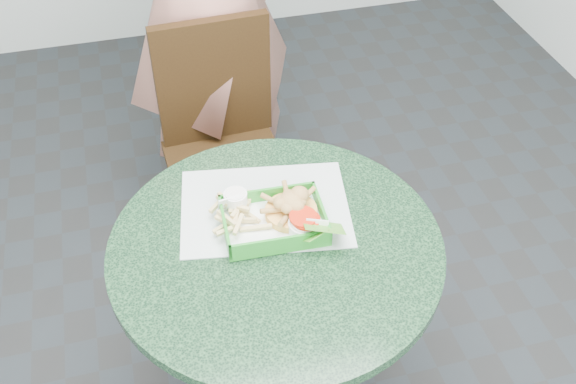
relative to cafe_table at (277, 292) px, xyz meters
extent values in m
cylinder|color=black|center=(0.00, 0.00, -0.20)|extent=(0.08, 0.08, 0.70)
cylinder|color=black|center=(0.00, 0.00, 0.15)|extent=(0.83, 0.83, 0.03)
cube|color=#402413|center=(-0.01, 0.68, -0.13)|extent=(0.40, 0.40, 0.04)
cube|color=#402413|center=(-0.01, 0.86, 0.12)|extent=(0.40, 0.04, 0.46)
cube|color=#402413|center=(-0.18, 0.50, -0.37)|extent=(0.04, 0.04, 0.43)
cube|color=#402413|center=(0.16, 0.50, -0.37)|extent=(0.04, 0.04, 0.43)
cube|color=#402413|center=(-0.18, 0.85, -0.37)|extent=(0.04, 0.04, 0.43)
cube|color=#402413|center=(0.16, 0.85, -0.37)|extent=(0.04, 0.04, 0.43)
cube|color=silver|center=(0.00, 0.13, 0.17)|extent=(0.48, 0.39, 0.00)
cube|color=#248E27|center=(0.01, 0.05, 0.18)|extent=(0.25, 0.18, 0.01)
cube|color=white|center=(0.01, 0.05, 0.18)|extent=(0.24, 0.17, 0.00)
cube|color=#248E27|center=(0.01, 0.14, 0.20)|extent=(0.25, 0.01, 0.04)
cube|color=#248E27|center=(0.01, -0.04, 0.20)|extent=(0.25, 0.01, 0.04)
cube|color=#248E27|center=(0.13, 0.05, 0.20)|extent=(0.01, 0.18, 0.04)
cube|color=#248E27|center=(-0.11, 0.05, 0.20)|extent=(0.01, 0.18, 0.04)
cylinder|color=gold|center=(0.06, 0.07, 0.20)|extent=(0.13, 0.13, 0.02)
cylinder|color=white|center=(-0.08, 0.13, 0.22)|extent=(0.06, 0.06, 0.03)
cylinder|color=white|center=(-0.08, 0.13, 0.24)|extent=(0.05, 0.05, 0.00)
cylinder|color=white|center=(0.08, 0.01, 0.20)|extent=(0.08, 0.08, 0.03)
torus|color=white|center=(0.08, 0.01, 0.22)|extent=(0.08, 0.08, 0.01)
cylinder|color=red|center=(0.08, 0.01, 0.23)|extent=(0.07, 0.07, 0.01)
camera|label=1|loc=(-0.26, -1.10, 1.40)|focal=42.00mm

